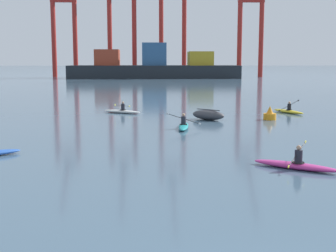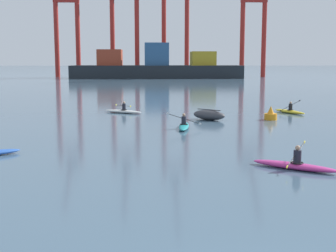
# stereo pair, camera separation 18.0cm
# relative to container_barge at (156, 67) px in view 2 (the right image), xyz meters

# --- Properties ---
(container_barge) EXTENTS (40.96, 9.63, 8.43)m
(container_barge) POSITION_rel_container_barge_xyz_m (0.00, 0.00, 0.00)
(container_barge) COLOR #1E2328
(container_barge) RESTS_ON ground
(gantry_crane_west) EXTENTS (6.65, 16.29, 32.77)m
(gantry_crane_west) POSITION_rel_container_barge_xyz_m (-22.77, 8.58, 13.26)
(gantry_crane_west) COLOR maroon
(gantry_crane_west) RESTS_ON ground
(gantry_crane_west_mid) EXTENTS (7.62, 20.95, 33.81)m
(gantry_crane_west_mid) POSITION_rel_container_barge_xyz_m (-8.03, 9.36, 14.28)
(gantry_crane_west_mid) COLOR maroon
(gantry_crane_west_mid) RESTS_ON ground
(gantry_crane_east_mid) EXTENTS (7.37, 20.24, 40.75)m
(gantry_crane_east_mid) POSITION_rel_container_barge_xyz_m (5.40, 11.90, 17.07)
(gantry_crane_east_mid) COLOR maroon
(gantry_crane_east_mid) RESTS_ON ground
(gantry_crane_east) EXTENTS (6.79, 17.04, 35.23)m
(gantry_crane_east) POSITION_rel_container_barge_xyz_m (24.97, 5.57, 13.61)
(gantry_crane_east) COLOR maroon
(gantry_crane_east) RESTS_ON ground
(capsized_dinghy) EXTENTS (2.67, 2.56, 0.76)m
(capsized_dinghy) POSITION_rel_container_barge_xyz_m (2.37, -79.86, -2.24)
(capsized_dinghy) COLOR #38383D
(capsized_dinghy) RESTS_ON ground
(channel_buoy) EXTENTS (0.90, 0.90, 1.00)m
(channel_buoy) POSITION_rel_container_barge_xyz_m (6.79, -80.02, -2.23)
(channel_buoy) COLOR orange
(channel_buoy) RESTS_ON ground
(kayak_teal) EXTENTS (2.20, 3.45, 1.00)m
(kayak_teal) POSITION_rel_container_barge_xyz_m (0.27, -83.91, -2.42)
(kayak_teal) COLOR teal
(kayak_teal) RESTS_ON ground
(kayak_yellow) EXTENTS (2.00, 3.35, 1.07)m
(kayak_yellow) POSITION_rel_container_barge_xyz_m (9.43, -75.93, -2.42)
(kayak_yellow) COLOR yellow
(kayak_yellow) RESTS_ON ground
(kayak_white) EXTENTS (3.24, 2.23, 0.95)m
(kayak_white) POSITION_rel_container_barge_xyz_m (-3.98, -75.31, -2.42)
(kayak_white) COLOR silver
(kayak_white) RESTS_ON ground
(kayak_magenta) EXTENTS (3.10, 2.49, 1.00)m
(kayak_magenta) POSITION_rel_container_barge_xyz_m (3.74, -94.98, -2.42)
(kayak_magenta) COLOR #C13384
(kayak_magenta) RESTS_ON ground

